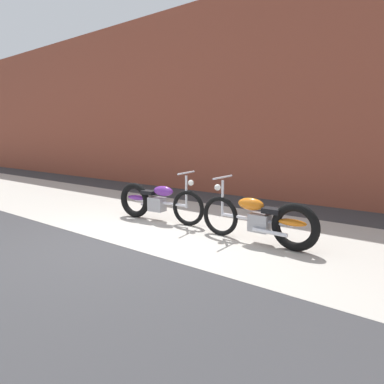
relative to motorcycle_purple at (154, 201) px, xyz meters
name	(u,v)px	position (x,y,z in m)	size (l,w,h in m)	color
ground_plane	(119,245)	(0.64, -1.49, -0.40)	(80.00, 80.00, 0.00)	#38383A
sidewalk_slab	(187,222)	(0.64, 0.26, -0.40)	(36.00, 3.50, 0.01)	#B2ADA3
brick_building_wall	(266,96)	(0.64, 3.71, 2.35)	(36.00, 0.50, 5.49)	brown
motorcycle_purple	(154,201)	(0.00, 0.00, 0.00)	(2.00, 0.58, 1.03)	black
motorcycle_orange	(264,220)	(2.43, -0.08, 0.00)	(2.01, 0.58, 1.03)	black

